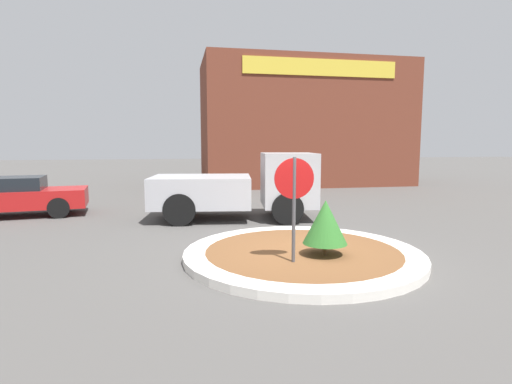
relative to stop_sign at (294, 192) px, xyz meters
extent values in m
plane|color=#514F4C|center=(0.44, 0.78, -1.57)|extent=(120.00, 120.00, 0.00)
cylinder|color=silver|center=(0.44, 0.78, -1.48)|extent=(5.19, 5.19, 0.17)
cylinder|color=brown|center=(0.44, 0.78, -1.48)|extent=(4.26, 4.26, 0.17)
cylinder|color=#4C4C51|center=(0.00, 0.00, -0.45)|extent=(0.07, 0.07, 2.24)
cylinder|color=#B71414|center=(0.00, 0.00, 0.26)|extent=(0.79, 0.03, 0.79)
cylinder|color=brown|center=(0.79, 0.35, -1.27)|extent=(0.08, 0.08, 0.24)
cone|color=#2D6B28|center=(0.79, 0.35, -0.69)|extent=(0.93, 0.93, 0.92)
cube|color=#B2B2B7|center=(1.40, 5.40, -0.25)|extent=(1.99, 2.38, 1.74)
cube|color=#B2B2B7|center=(-1.46, 5.79, -0.63)|extent=(3.49, 2.70, 0.99)
cube|color=black|center=(1.99, 5.32, 0.06)|extent=(0.30, 1.93, 0.61)
cylinder|color=black|center=(1.38, 6.46, -1.07)|extent=(1.02, 0.38, 1.00)
cylinder|color=black|center=(1.10, 4.38, -1.07)|extent=(1.02, 0.38, 1.00)
cylinder|color=black|center=(-1.90, 6.91, -1.07)|extent=(1.02, 0.38, 1.00)
cylinder|color=black|center=(-2.19, 4.83, -1.07)|extent=(1.02, 0.38, 1.00)
cube|color=brown|center=(5.55, 16.79, 2.14)|extent=(12.40, 6.00, 7.42)
cube|color=gold|center=(5.55, 13.76, 5.05)|extent=(8.68, 0.08, 0.90)
cube|color=#B21919|center=(-7.64, 7.51, -0.95)|extent=(4.59, 2.33, 0.63)
cube|color=black|center=(-7.86, 7.48, -0.42)|extent=(2.30, 1.81, 0.44)
cylinder|color=black|center=(-6.40, 8.49, -1.22)|extent=(0.72, 0.29, 0.70)
cylinder|color=black|center=(-6.18, 6.90, -1.22)|extent=(0.72, 0.29, 0.70)
camera|label=1|loc=(-2.20, -7.40, 0.92)|focal=28.00mm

